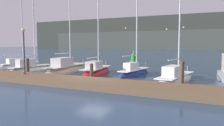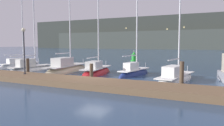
# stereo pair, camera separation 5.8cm
# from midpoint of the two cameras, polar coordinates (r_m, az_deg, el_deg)

# --- Properties ---
(ground_plane) EXTENTS (400.00, 400.00, 0.00)m
(ground_plane) POSITION_cam_midpoint_polar(r_m,az_deg,el_deg) (17.81, -4.65, -4.69)
(ground_plane) COLOR navy
(dock) EXTENTS (33.78, 2.80, 0.45)m
(dock) POSITION_cam_midpoint_polar(r_m,az_deg,el_deg) (16.08, -8.34, -4.96)
(dock) COLOR brown
(dock) RESTS_ON ground
(mooring_pile_1) EXTENTS (0.28, 0.28, 1.66)m
(mooring_pile_1) POSITION_cam_midpoint_polar(r_m,az_deg,el_deg) (21.72, -21.06, -1.06)
(mooring_pile_1) COLOR #4C3D2D
(mooring_pile_1) RESTS_ON ground
(mooring_pile_2) EXTENTS (0.28, 0.28, 1.45)m
(mooring_pile_2) POSITION_cam_midpoint_polar(r_m,az_deg,el_deg) (17.38, -5.30, -2.53)
(mooring_pile_2) COLOR #4C3D2D
(mooring_pile_2) RESTS_ON ground
(mooring_pile_3) EXTENTS (0.28, 0.28, 1.85)m
(mooring_pile_3) POSITION_cam_midpoint_polar(r_m,az_deg,el_deg) (15.02, 17.83, -3.13)
(mooring_pile_3) COLOR #4C3D2D
(mooring_pile_3) RESTS_ON ground
(sailboat_berth_1) EXTENTS (2.40, 5.93, 9.65)m
(sailboat_berth_1) POSITION_cam_midpoint_polar(r_m,az_deg,el_deg) (30.13, -22.81, -0.89)
(sailboat_berth_1) COLOR white
(sailboat_berth_1) RESTS_ON ground
(sailboat_berth_2) EXTENTS (1.99, 6.32, 9.69)m
(sailboat_berth_2) POSITION_cam_midpoint_polar(r_m,az_deg,el_deg) (26.09, -20.31, -1.51)
(sailboat_berth_2) COLOR white
(sailboat_berth_2) RESTS_ON ground
(sailboat_berth_3) EXTENTS (2.68, 7.91, 12.12)m
(sailboat_berth_3) POSITION_cam_midpoint_polar(r_m,az_deg,el_deg) (24.13, -11.56, -1.86)
(sailboat_berth_3) COLOR beige
(sailboat_berth_3) RESTS_ON ground
(sailboat_berth_4) EXTENTS (2.65, 6.26, 8.51)m
(sailboat_berth_4) POSITION_cam_midpoint_polar(r_m,az_deg,el_deg) (21.87, -3.96, -2.56)
(sailboat_berth_4) COLOR red
(sailboat_berth_4) RESTS_ON ground
(sailboat_berth_5) EXTENTS (2.04, 5.49, 8.56)m
(sailboat_berth_5) POSITION_cam_midpoint_polar(r_m,az_deg,el_deg) (21.10, 5.87, -2.78)
(sailboat_berth_5) COLOR navy
(sailboat_berth_5) RESTS_ON ground
(sailboat_berth_6) EXTENTS (2.72, 7.10, 9.54)m
(sailboat_berth_6) POSITION_cam_midpoint_polar(r_m,az_deg,el_deg) (18.56, 16.39, -4.03)
(sailboat_berth_6) COLOR white
(sailboat_berth_6) RESTS_ON ground
(channel_buoy) EXTENTS (1.24, 1.24, 1.85)m
(channel_buoy) POSITION_cam_midpoint_polar(r_m,az_deg,el_deg) (38.62, 5.80, 1.50)
(channel_buoy) COLOR green
(channel_buoy) RESTS_ON ground
(dock_lamppost) EXTENTS (0.32, 0.32, 3.88)m
(dock_lamppost) POSITION_cam_midpoint_polar(r_m,az_deg,el_deg) (19.79, -21.94, 4.81)
(dock_lamppost) COLOR #2D2D33
(dock_lamppost) RESTS_ON dock
(hillside_backdrop) EXTENTS (240.00, 23.00, 20.12)m
(hillside_backdrop) POSITION_cam_midpoint_polar(r_m,az_deg,el_deg) (137.93, 20.81, 7.24)
(hillside_backdrop) COLOR #333833
(hillside_backdrop) RESTS_ON ground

